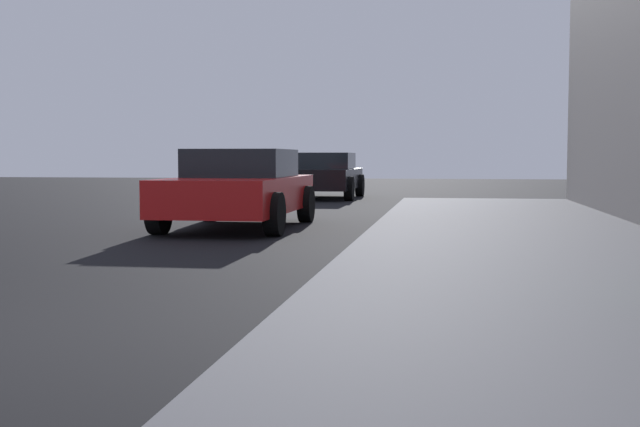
# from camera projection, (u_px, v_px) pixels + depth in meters

# --- Properties ---
(sidewalk) EXTENTS (4.00, 32.00, 0.15)m
(sidewalk) POSITION_uv_depth(u_px,v_px,m) (633.00, 376.00, 3.97)
(sidewalk) COLOR #5B5B60
(sidewalk) RESTS_ON ground_plane
(car_red) EXTENTS (1.97, 4.10, 1.27)m
(car_red) POSITION_uv_depth(u_px,v_px,m) (239.00, 188.00, 13.22)
(car_red) COLOR red
(car_red) RESTS_ON ground_plane
(car_black) EXTENTS (2.00, 4.01, 1.27)m
(car_black) POSITION_uv_depth(u_px,v_px,m) (323.00, 175.00, 22.88)
(car_black) COLOR black
(car_black) RESTS_ON ground_plane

